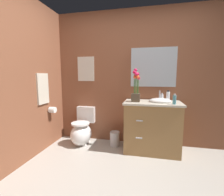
{
  "coord_description": "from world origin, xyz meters",
  "views": [
    {
      "loc": [
        0.24,
        -1.48,
        1.29
      ],
      "look_at": [
        -0.35,
        1.19,
        0.91
      ],
      "focal_mm": 25.53,
      "sensor_mm": 36.0,
      "label": 1
    }
  ],
  "objects_px": {
    "wall_poster": "(86,69)",
    "hanging_towel": "(43,89)",
    "hand_wash_bottle": "(174,100)",
    "flower_vase": "(136,90)",
    "toilet": "(82,131)",
    "lotion_bottle": "(168,96)",
    "vanity_cabinet": "(152,126)",
    "wall_mirror": "(153,67)",
    "soap_bottle": "(162,98)",
    "toilet_paper_roll": "(53,110)",
    "trash_bin": "(115,139)"
  },
  "relations": [
    {
      "from": "vanity_cabinet",
      "to": "trash_bin",
      "type": "distance_m",
      "value": 0.73
    },
    {
      "from": "hanging_towel",
      "to": "soap_bottle",
      "type": "bearing_deg",
      "value": 10.9
    },
    {
      "from": "vanity_cabinet",
      "to": "toilet_paper_roll",
      "type": "relative_size",
      "value": 9.48
    },
    {
      "from": "wall_poster",
      "to": "hanging_towel",
      "type": "relative_size",
      "value": 0.91
    },
    {
      "from": "wall_poster",
      "to": "toilet",
      "type": "bearing_deg",
      "value": -90.0
    },
    {
      "from": "flower_vase",
      "to": "hand_wash_bottle",
      "type": "bearing_deg",
      "value": -12.64
    },
    {
      "from": "trash_bin",
      "to": "hand_wash_bottle",
      "type": "bearing_deg",
      "value": -12.91
    },
    {
      "from": "toilet",
      "to": "wall_mirror",
      "type": "relative_size",
      "value": 0.86
    },
    {
      "from": "vanity_cabinet",
      "to": "hanging_towel",
      "type": "bearing_deg",
      "value": -169.59
    },
    {
      "from": "soap_bottle",
      "to": "trash_bin",
      "type": "distance_m",
      "value": 1.13
    },
    {
      "from": "soap_bottle",
      "to": "wall_poster",
      "type": "bearing_deg",
      "value": 170.19
    },
    {
      "from": "soap_bottle",
      "to": "wall_mirror",
      "type": "distance_m",
      "value": 0.6
    },
    {
      "from": "lotion_bottle",
      "to": "toilet_paper_roll",
      "type": "distance_m",
      "value": 2.06
    },
    {
      "from": "hanging_towel",
      "to": "toilet_paper_roll",
      "type": "height_order",
      "value": "hanging_towel"
    },
    {
      "from": "vanity_cabinet",
      "to": "wall_mirror",
      "type": "height_order",
      "value": "wall_mirror"
    },
    {
      "from": "soap_bottle",
      "to": "wall_mirror",
      "type": "xyz_separation_m",
      "value": [
        -0.15,
        0.25,
        0.52
      ]
    },
    {
      "from": "toilet_paper_roll",
      "to": "trash_bin",
      "type": "bearing_deg",
      "value": 11.43
    },
    {
      "from": "toilet",
      "to": "hand_wash_bottle",
      "type": "distance_m",
      "value": 1.76
    },
    {
      "from": "soap_bottle",
      "to": "hand_wash_bottle",
      "type": "relative_size",
      "value": 0.91
    },
    {
      "from": "lotion_bottle",
      "to": "vanity_cabinet",
      "type": "bearing_deg",
      "value": -160.32
    },
    {
      "from": "flower_vase",
      "to": "soap_bottle",
      "type": "distance_m",
      "value": 0.46
    },
    {
      "from": "lotion_bottle",
      "to": "hand_wash_bottle",
      "type": "xyz_separation_m",
      "value": [
        0.06,
        -0.26,
        -0.02
      ]
    },
    {
      "from": "hand_wash_bottle",
      "to": "lotion_bottle",
      "type": "bearing_deg",
      "value": 104.01
    },
    {
      "from": "hand_wash_bottle",
      "to": "wall_poster",
      "type": "height_order",
      "value": "wall_poster"
    },
    {
      "from": "lotion_bottle",
      "to": "wall_mirror",
      "type": "relative_size",
      "value": 0.24
    },
    {
      "from": "vanity_cabinet",
      "to": "soap_bottle",
      "type": "relative_size",
      "value": 7.02
    },
    {
      "from": "soap_bottle",
      "to": "hand_wash_bottle",
      "type": "xyz_separation_m",
      "value": [
        0.17,
        -0.21,
        0.01
      ]
    },
    {
      "from": "lotion_bottle",
      "to": "hanging_towel",
      "type": "bearing_deg",
      "value": -168.44
    },
    {
      "from": "soap_bottle",
      "to": "hanging_towel",
      "type": "bearing_deg",
      "value": -169.1
    },
    {
      "from": "toilet",
      "to": "wall_poster",
      "type": "height_order",
      "value": "wall_poster"
    },
    {
      "from": "soap_bottle",
      "to": "hand_wash_bottle",
      "type": "bearing_deg",
      "value": -51.68
    },
    {
      "from": "toilet",
      "to": "hanging_towel",
      "type": "xyz_separation_m",
      "value": [
        -0.54,
        -0.36,
        0.84
      ]
    },
    {
      "from": "trash_bin",
      "to": "wall_poster",
      "type": "xyz_separation_m",
      "value": [
        -0.64,
        0.24,
        1.3
      ]
    },
    {
      "from": "toilet_paper_roll",
      "to": "hand_wash_bottle",
      "type": "bearing_deg",
      "value": 0.07
    },
    {
      "from": "flower_vase",
      "to": "hand_wash_bottle",
      "type": "relative_size",
      "value": 3.42
    },
    {
      "from": "vanity_cabinet",
      "to": "hanging_towel",
      "type": "relative_size",
      "value": 2.0
    },
    {
      "from": "soap_bottle",
      "to": "lotion_bottle",
      "type": "distance_m",
      "value": 0.11
    },
    {
      "from": "wall_poster",
      "to": "hanging_towel",
      "type": "xyz_separation_m",
      "value": [
        -0.54,
        -0.63,
        -0.35
      ]
    },
    {
      "from": "wall_poster",
      "to": "vanity_cabinet",
      "type": "bearing_deg",
      "value": -12.77
    },
    {
      "from": "flower_vase",
      "to": "toilet_paper_roll",
      "type": "height_order",
      "value": "flower_vase"
    },
    {
      "from": "vanity_cabinet",
      "to": "flower_vase",
      "type": "distance_m",
      "value": 0.68
    },
    {
      "from": "soap_bottle",
      "to": "wall_poster",
      "type": "distance_m",
      "value": 1.55
    },
    {
      "from": "lotion_bottle",
      "to": "toilet_paper_roll",
      "type": "xyz_separation_m",
      "value": [
        -2.03,
        -0.26,
        -0.27
      ]
    },
    {
      "from": "vanity_cabinet",
      "to": "wall_mirror",
      "type": "distance_m",
      "value": 1.05
    },
    {
      "from": "wall_poster",
      "to": "wall_mirror",
      "type": "xyz_separation_m",
      "value": [
        1.29,
        0.0,
        0.02
      ]
    },
    {
      "from": "lotion_bottle",
      "to": "wall_poster",
      "type": "xyz_separation_m",
      "value": [
        -1.55,
        0.2,
        0.48
      ]
    },
    {
      "from": "toilet",
      "to": "lotion_bottle",
      "type": "xyz_separation_m",
      "value": [
        1.55,
        0.06,
        0.71
      ]
    },
    {
      "from": "toilet",
      "to": "wall_poster",
      "type": "relative_size",
      "value": 1.45
    },
    {
      "from": "trash_bin",
      "to": "lotion_bottle",
      "type": "bearing_deg",
      "value": 2.1
    },
    {
      "from": "trash_bin",
      "to": "hanging_towel",
      "type": "xyz_separation_m",
      "value": [
        -1.17,
        -0.39,
        0.94
      ]
    }
  ]
}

